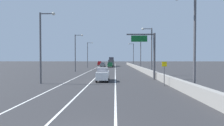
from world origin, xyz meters
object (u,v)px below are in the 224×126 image
(lamp_post_right_near, at_px, (192,37))
(car_white_3, at_px, (103,74))
(lamp_post_right_second, at_px, (150,48))
(lamp_post_right_third, at_px, (140,52))
(lamp_post_left_mid, at_px, (76,50))
(speed_advisory_sign, at_px, (164,72))
(lamp_post_left_near, at_px, (42,42))
(car_red_2, at_px, (100,63))
(car_gray_0, at_px, (103,65))
(car_green_1, at_px, (110,65))
(box_truck, at_px, (111,62))
(lamp_post_right_fourth, at_px, (133,53))
(overhead_sign_gantry, at_px, (150,50))
(lamp_post_left_far, at_px, (88,53))

(lamp_post_right_near, xyz_separation_m, car_white_3, (-9.50, 8.95, -4.53))
(lamp_post_right_second, relative_size, lamp_post_right_third, 1.00)
(lamp_post_left_mid, bearing_deg, speed_advisory_sign, -56.39)
(lamp_post_left_near, xyz_separation_m, car_red_2, (2.04, 66.39, -4.48))
(car_gray_0, distance_m, car_green_1, 3.06)
(car_red_2, xyz_separation_m, box_truck, (5.97, -8.54, 0.80))
(lamp_post_right_second, relative_size, car_white_3, 2.01)
(lamp_post_right_fourth, height_order, car_gray_0, lamp_post_right_fourth)
(lamp_post_right_near, height_order, lamp_post_left_mid, same)
(lamp_post_right_near, bearing_deg, car_green_1, 100.26)
(car_white_3, bearing_deg, lamp_post_right_second, 47.28)
(lamp_post_left_mid, bearing_deg, lamp_post_right_second, -29.66)
(lamp_post_right_fourth, relative_size, lamp_post_left_near, 1.00)
(speed_advisory_sign, distance_m, lamp_post_right_second, 14.93)
(car_gray_0, bearing_deg, overhead_sign_gantry, -76.01)
(lamp_post_right_near, xyz_separation_m, lamp_post_right_third, (-0.18, 37.27, 0.00))
(lamp_post_left_mid, distance_m, car_gray_0, 26.12)
(lamp_post_left_far, bearing_deg, speed_advisory_sign, -70.71)
(lamp_post_left_near, xyz_separation_m, box_truck, (8.01, 57.85, -3.69))
(lamp_post_right_second, distance_m, lamp_post_left_near, 21.06)
(speed_advisory_sign, xyz_separation_m, lamp_post_left_mid, (-16.04, 24.13, 3.77))
(car_gray_0, bearing_deg, lamp_post_left_far, -151.88)
(lamp_post_right_second, distance_m, lamp_post_right_fourth, 37.27)
(speed_advisory_sign, xyz_separation_m, lamp_post_right_fourth, (1.09, 51.68, 3.77))
(overhead_sign_gantry, height_order, box_truck, overhead_sign_gantry)
(car_gray_0, bearing_deg, lamp_post_right_third, -52.80)
(lamp_post_right_near, bearing_deg, speed_advisory_sign, 110.66)
(car_red_2, bearing_deg, overhead_sign_gantry, -77.67)
(lamp_post_right_second, distance_m, car_green_1, 35.69)
(overhead_sign_gantry, xyz_separation_m, lamp_post_right_near, (2.04, -11.39, 0.81))
(overhead_sign_gantry, height_order, lamp_post_left_mid, lamp_post_left_mid)
(lamp_post_left_far, bearing_deg, box_truck, 57.17)
(lamp_post_right_fourth, bearing_deg, lamp_post_right_near, -89.48)
(lamp_post_left_near, relative_size, car_gray_0, 2.23)
(lamp_post_left_near, height_order, lamp_post_left_far, same)
(speed_advisory_sign, distance_m, lamp_post_right_third, 33.29)
(lamp_post_right_fourth, relative_size, car_green_1, 2.08)
(speed_advisory_sign, bearing_deg, lamp_post_right_third, 87.54)
(overhead_sign_gantry, distance_m, car_gray_0, 43.64)
(lamp_post_right_near, bearing_deg, box_truck, 98.38)
(lamp_post_right_third, height_order, lamp_post_left_mid, same)
(speed_advisory_sign, distance_m, car_red_2, 69.54)
(car_red_2, xyz_separation_m, car_white_3, (5.87, -63.44, -0.05))
(box_truck, bearing_deg, car_white_3, -90.10)
(lamp_post_right_fourth, distance_m, lamp_post_left_far, 18.11)
(lamp_post_left_far, bearing_deg, overhead_sign_gantry, -68.08)
(lamp_post_left_near, distance_m, car_red_2, 66.57)
(lamp_post_right_second, bearing_deg, overhead_sign_gantry, -101.52)
(lamp_post_left_mid, bearing_deg, lamp_post_right_third, 27.03)
(car_green_1, relative_size, car_white_3, 0.96)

